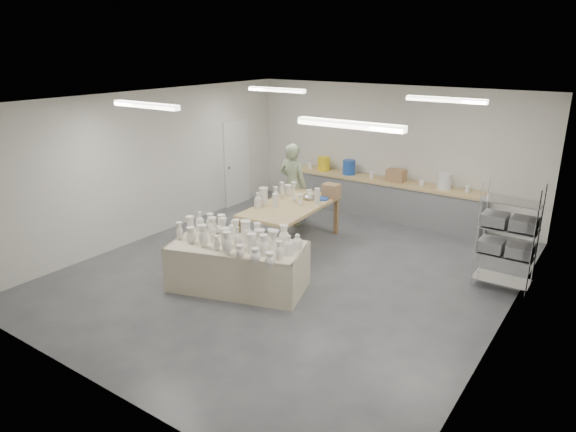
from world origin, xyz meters
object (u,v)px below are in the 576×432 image
Objects in this scene: red_stool at (299,208)px; work_table at (294,204)px; drying_table at (238,263)px; potter at (293,185)px.

work_table is at bearing -61.53° from red_stool.
drying_table is 3.36m from potter.
work_table is 1.27× the size of potter.
red_stool is (0.00, 0.27, -0.61)m from potter.
work_table reaches higher than red_stool.
potter is at bearing -90.00° from red_stool.
potter is at bearing 121.48° from work_table.
potter is 0.66m from red_stool.
red_stool is (-0.67, 1.23, -0.53)m from work_table.
potter reaches higher than red_stool.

